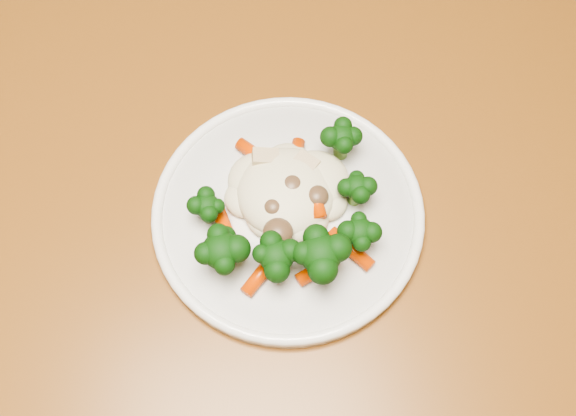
% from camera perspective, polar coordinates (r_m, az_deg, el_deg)
% --- Properties ---
extents(dining_table, '(1.25, 0.89, 0.75)m').
position_cam_1_polar(dining_table, '(0.75, -1.75, -2.14)').
color(dining_table, brown).
rests_on(dining_table, ground).
extents(plate, '(0.24, 0.24, 0.01)m').
position_cam_1_polar(plate, '(0.64, 0.00, -0.54)').
color(plate, white).
rests_on(plate, dining_table).
extents(meal, '(0.17, 0.16, 0.05)m').
position_cam_1_polar(meal, '(0.62, -0.06, -0.67)').
color(meal, beige).
rests_on(meal, plate).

